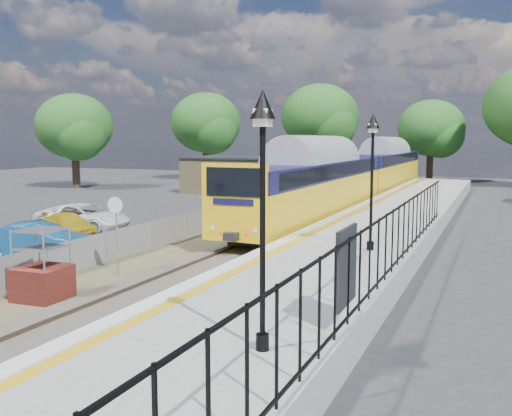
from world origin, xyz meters
The scene contains 16 objects.
ground centered at (0.00, 0.00, 0.00)m, with size 120.00×120.00×0.00m, color #2D2D30.
track_bed centered at (-0.47, 9.67, 0.09)m, with size 5.90×80.00×0.29m.
platform centered at (4.20, 8.00, 0.45)m, with size 5.00×70.00×0.90m, color gray.
platform_edge centered at (2.14, 8.00, 0.90)m, with size 0.90×70.00×0.01m.
victorian_lamp_south centered at (5.50, -4.00, 4.30)m, with size 0.44×0.44×4.60m.
victorian_lamp_north centered at (5.30, 6.00, 4.30)m, with size 0.44×0.44×4.60m.
palisade_fence centered at (6.55, 2.24, 1.84)m, with size 0.12×26.00×2.00m.
wire_fence centered at (-4.20, 12.00, 0.60)m, with size 0.06×52.00×1.20m.
outbuilding centered at (-10.91, 31.21, 1.52)m, with size 10.80×10.10×3.12m.
tree_line centered at (1.40, 42.00, 6.61)m, with size 56.80×43.80×11.88m.
train centered at (0.00, 26.76, 2.34)m, with size 2.82×40.83×3.51m.
brick_plinth centered at (-2.70, -0.80, 1.03)m, with size 1.41×1.41×2.14m.
speed_sign centered at (-2.50, 2.40, 1.86)m, with size 0.55×0.12×2.74m.
car_blue centered at (-6.74, 3.18, 0.75)m, with size 1.59×4.56×1.50m, color #185791.
car_yellow centered at (-9.86, 8.38, 0.53)m, with size 1.50×3.68×1.07m, color gold.
car_white centered at (-10.20, 9.86, 0.68)m, with size 2.27×4.92×1.37m, color white.
Camera 1 is at (9.29, -13.07, 4.66)m, focal length 40.00 mm.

